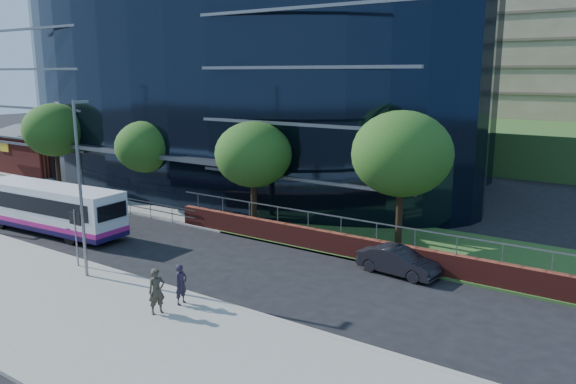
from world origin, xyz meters
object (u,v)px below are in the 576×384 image
Objects in this scene: tree_far_a at (55,130)px; tree_far_c at (253,155)px; tree_far_d at (402,154)px; brick_pavilion at (44,151)px; city_bus at (51,208)px; pedestrian_b at (157,291)px; tree_far_b at (146,147)px; pedestrian at (181,284)px; street_sign at (75,226)px; parked_car at (398,261)px; streetlight_east at (80,184)px.

tree_far_c is at bearing 0.00° from tree_far_a.
brick_pavilion is at bearing 174.74° from tree_far_d.
city_bus is at bearing -140.57° from tree_far_c.
pedestrian_b is (4.81, -12.21, -3.48)m from tree_far_c.
tree_far_b is 3.62× the size of pedestrian.
street_sign is at bearing -103.29° from tree_far_c.
tree_far_a is 1.07× the size of tree_far_c.
pedestrian_b is (-5.74, -9.71, 0.41)m from parked_car.
brick_pavilion is 1.08× the size of streetlight_east.
brick_pavilion is 1.23× the size of tree_far_a.
street_sign is 13.54m from tree_far_b.
streetlight_east is 6.86m from pedestrian.
tree_far_d reaches higher than brick_pavilion.
street_sign is 1.55× the size of pedestrian_b.
brick_pavilion is 37.72m from pedestrian_b.
tree_far_a is 22.05m from streetlight_east.
street_sign is 0.35× the size of streetlight_east.
tree_far_b is (10.00, 0.50, -0.65)m from tree_far_a.
pedestrian_b is (14.81, -12.71, -3.15)m from tree_far_b.
streetlight_east is 2.04× the size of parked_car.
tree_far_d is 4.45× the size of pedestrian.
parked_car is at bearing -7.69° from pedestrian_b.
tree_far_b is 1.54× the size of parked_car.
tree_far_c is 11.52m from parked_car.
tree_far_d is (9.00, 1.00, 0.65)m from tree_far_c.
tree_far_a is at bearing 86.71° from pedestrian_b.
tree_far_c is 3.60× the size of pedestrian_b.
tree_far_c is (29.00, -4.50, 2.60)m from brick_pavilion.
tree_far_c reaches higher than pedestrian.
city_bus is at bearing 155.91° from street_sign.
brick_pavilion is 29.46m from tree_far_c.
parked_car is 2.17× the size of pedestrian_b.
streetlight_east is at bearing 102.80° from pedestrian_b.
tree_far_c is (10.00, -0.50, 0.33)m from tree_far_b.
parked_car is (30.55, -2.50, -4.22)m from tree_far_a.
streetlight_east is (-1.00, -11.17, -0.10)m from tree_far_c.
tree_far_a reaches higher than pedestrian.
street_sign is at bearing 82.04° from pedestrian.
city_bus is at bearing 110.03° from parked_car.
tree_far_b reaches higher than pedestrian_b.
brick_pavilion is at bearing 150.76° from streetlight_east.
pedestrian reaches higher than parked_car.
streetlight_east is (-10.00, -12.17, -0.75)m from tree_far_d.
city_bus is (19.78, -12.08, -0.44)m from brick_pavilion.
tree_far_b is (19.00, -4.00, 2.27)m from brick_pavilion.
streetlight_east is (28.00, -15.67, 2.50)m from brick_pavilion.
pedestrian is (4.93, -11.03, -3.55)m from tree_far_c.
street_sign is 7.53m from pedestrian.
tree_far_d reaches higher than tree_far_a.
tree_far_b is 19.77m from pedestrian_b.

